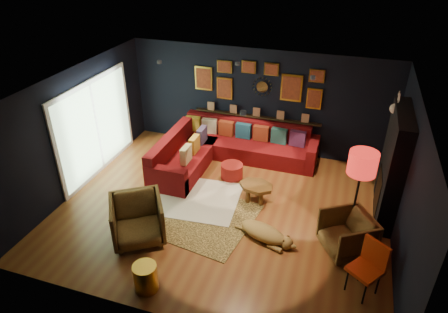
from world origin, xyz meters
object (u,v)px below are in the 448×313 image
(armchair_left, at_px, (137,218))
(armchair_right, at_px, (347,232))
(pouf, at_px, (232,171))
(dog, at_px, (263,230))
(sectional, at_px, (222,150))
(floor_lamp, at_px, (362,167))
(coffee_table, at_px, (256,188))
(gold_stool, at_px, (146,277))
(orange_chair, at_px, (369,264))

(armchair_left, bearing_deg, armchair_right, -19.78)
(pouf, relative_size, dog, 0.40)
(sectional, relative_size, floor_lamp, 1.90)
(coffee_table, relative_size, pouf, 1.65)
(pouf, relative_size, gold_stool, 1.05)
(armchair_left, bearing_deg, gold_stool, -89.24)
(armchair_left, bearing_deg, floor_lamp, -14.06)
(armchair_right, bearing_deg, orange_chair, -10.03)
(dog, bearing_deg, sectional, 141.76)
(pouf, bearing_deg, armchair_right, -31.95)
(orange_chair, bearing_deg, coffee_table, 177.14)
(gold_stool, relative_size, orange_chair, 0.51)
(armchair_left, relative_size, armchair_right, 1.15)
(sectional, height_order, orange_chair, orange_chair)
(sectional, relative_size, armchair_left, 3.64)
(pouf, relative_size, armchair_right, 0.62)
(pouf, bearing_deg, dog, -57.23)
(dog, bearing_deg, pouf, 141.16)
(sectional, distance_m, armchair_left, 3.18)
(sectional, distance_m, dog, 2.93)
(gold_stool, bearing_deg, floor_lamp, 37.48)
(pouf, xyz_separation_m, dog, (1.16, -1.80, 0.02))
(sectional, height_order, pouf, sectional)
(gold_stool, bearing_deg, pouf, 84.60)
(armchair_right, bearing_deg, floor_lamp, 140.36)
(orange_chair, bearing_deg, armchair_left, -143.78)
(pouf, bearing_deg, coffee_table, -42.66)
(sectional, relative_size, orange_chair, 3.62)
(gold_stool, distance_m, orange_chair, 3.48)
(sectional, bearing_deg, gold_stool, -88.42)
(sectional, bearing_deg, coffee_table, -48.04)
(armchair_left, distance_m, floor_lamp, 4.04)
(armchair_left, bearing_deg, sectional, 46.52)
(armchair_right, xyz_separation_m, orange_chair, (0.35, -0.83, 0.15))
(coffee_table, height_order, dog, dog)
(orange_chair, xyz_separation_m, dog, (-1.80, 0.66, -0.34))
(gold_stool, xyz_separation_m, orange_chair, (3.30, 1.06, 0.32))
(gold_stool, relative_size, floor_lamp, 0.27)
(armchair_right, xyz_separation_m, dog, (-1.46, -0.17, -0.19))
(armchair_left, relative_size, floor_lamp, 0.52)
(armchair_left, height_order, orange_chair, orange_chair)
(pouf, height_order, orange_chair, orange_chair)
(sectional, distance_m, armchair_right, 3.81)
(coffee_table, xyz_separation_m, armchair_right, (1.88, -0.95, 0.08))
(gold_stool, bearing_deg, dog, 48.98)
(coffee_table, distance_m, dog, 1.20)
(gold_stool, relative_size, dog, 0.38)
(coffee_table, relative_size, orange_chair, 0.88)
(sectional, xyz_separation_m, armchair_left, (-0.58, -3.13, 0.15))
(orange_chair, relative_size, floor_lamp, 0.52)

